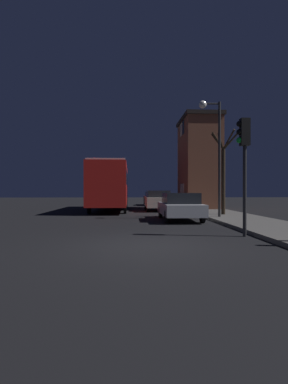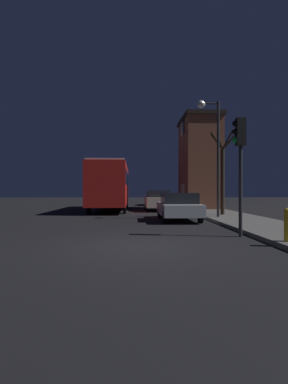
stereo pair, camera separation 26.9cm
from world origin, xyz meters
The scene contains 9 objects.
ground_plane centered at (0.00, 0.00, 0.00)m, with size 120.00×120.00×0.00m, color black.
brick_building centered at (5.20, 16.09, 3.85)m, with size 2.96×5.05×7.37m.
streetlamp centered at (3.93, 7.38, 4.33)m, with size 1.18×0.41×6.13m.
traffic_light centered at (3.29, 1.47, 2.81)m, with size 0.43×0.24×3.90m.
bare_tree centered at (4.97, 8.89, 2.63)m, with size 1.89×1.22×4.85m.
bus centered at (-1.96, 15.00, 2.10)m, with size 2.56×10.37×3.52m.
car_near_lane centered at (2.10, 7.03, 0.73)m, with size 1.86×4.40×1.41m.
car_mid_lane centered at (1.65, 14.22, 0.80)m, with size 1.84×3.91×1.53m.
car_far_lane centered at (2.01, 23.15, 0.75)m, with size 1.87×4.17×1.41m.
Camera 1 is at (-0.46, -8.23, 1.51)m, focal length 28.00 mm.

